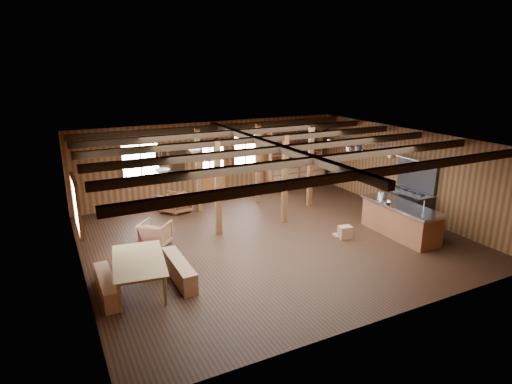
# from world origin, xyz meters

# --- Properties ---
(room) EXTENTS (10.04, 9.04, 2.84)m
(room) POSITION_xyz_m (0.00, 0.00, 1.40)
(room) COLOR black
(room) RESTS_ON ground
(ceiling_joists) EXTENTS (9.80, 8.82, 0.18)m
(ceiling_joists) POSITION_xyz_m (0.00, 0.18, 2.68)
(ceiling_joists) COLOR black
(ceiling_joists) RESTS_ON ceiling
(timber_posts) EXTENTS (3.95, 2.35, 2.80)m
(timber_posts) POSITION_xyz_m (0.52, 2.08, 1.40)
(timber_posts) COLOR #482614
(timber_posts) RESTS_ON floor
(back_door) EXTENTS (1.02, 0.08, 2.15)m
(back_door) POSITION_xyz_m (0.00, 4.45, 0.88)
(back_door) COLOR brown
(back_door) RESTS_ON floor
(window_back_left) EXTENTS (1.32, 0.06, 1.32)m
(window_back_left) POSITION_xyz_m (-2.60, 4.46, 1.60)
(window_back_left) COLOR white
(window_back_left) RESTS_ON wall_back
(window_back_right) EXTENTS (1.02, 0.06, 1.32)m
(window_back_right) POSITION_xyz_m (1.30, 4.46, 1.60)
(window_back_right) COLOR white
(window_back_right) RESTS_ON wall_back
(window_left) EXTENTS (0.14, 1.24, 1.32)m
(window_left) POSITION_xyz_m (-4.96, 0.50, 1.60)
(window_left) COLOR white
(window_left) RESTS_ON wall_back
(notice_boards) EXTENTS (1.08, 0.03, 0.90)m
(notice_boards) POSITION_xyz_m (-1.50, 4.46, 1.64)
(notice_boards) COLOR silver
(notice_boards) RESTS_ON wall_back
(back_counter) EXTENTS (2.55, 0.60, 2.45)m
(back_counter) POSITION_xyz_m (3.40, 4.20, 0.60)
(back_counter) COLOR brown
(back_counter) RESTS_ON floor
(pendant_lamps) EXTENTS (1.86, 2.36, 0.66)m
(pendant_lamps) POSITION_xyz_m (-2.25, 1.00, 2.25)
(pendant_lamps) COLOR #2D2D30
(pendant_lamps) RESTS_ON ceiling
(pot_rack) EXTENTS (0.40, 3.00, 0.45)m
(pot_rack) POSITION_xyz_m (3.18, 0.26, 2.29)
(pot_rack) COLOR #2D2D30
(pot_rack) RESTS_ON ceiling
(kitchen_island) EXTENTS (0.93, 2.52, 1.20)m
(kitchen_island) POSITION_xyz_m (3.44, -1.45, 0.48)
(kitchen_island) COLOR brown
(kitchen_island) RESTS_ON floor
(step_stool) EXTENTS (0.44, 0.34, 0.35)m
(step_stool) POSITION_xyz_m (1.89, -0.91, 0.18)
(step_stool) COLOR #8D6240
(step_stool) RESTS_ON floor
(commercial_range) EXTENTS (0.82, 1.60, 1.97)m
(commercial_range) POSITION_xyz_m (4.65, -0.55, 0.64)
(commercial_range) COLOR #2D2D30
(commercial_range) RESTS_ON floor
(dining_table) EXTENTS (1.36, 2.08, 0.68)m
(dining_table) POSITION_xyz_m (-3.90, -1.14, 0.34)
(dining_table) COLOR olive
(dining_table) RESTS_ON floor
(bench_wall) EXTENTS (0.31, 1.63, 0.45)m
(bench_wall) POSITION_xyz_m (-4.65, -1.14, 0.22)
(bench_wall) COLOR #8D6240
(bench_wall) RESTS_ON floor
(bench_aisle) EXTENTS (0.33, 1.74, 0.48)m
(bench_aisle) POSITION_xyz_m (-3.05, -1.14, 0.24)
(bench_aisle) COLOR #8D6240
(bench_aisle) RESTS_ON floor
(armchair_a) EXTENTS (0.99, 0.99, 0.65)m
(armchair_a) POSITION_xyz_m (-1.90, 3.55, 0.33)
(armchair_a) COLOR brown
(armchair_a) RESTS_ON floor
(armchair_b) EXTENTS (0.77, 0.79, 0.63)m
(armchair_b) POSITION_xyz_m (-1.65, 3.39, 0.32)
(armchair_b) COLOR brown
(armchair_b) RESTS_ON floor
(armchair_c) EXTENTS (1.05, 1.05, 0.69)m
(armchair_c) POSITION_xyz_m (-3.06, 1.01, 0.34)
(armchair_c) COLOR brown
(armchair_c) RESTS_ON floor
(counter_pot) EXTENTS (0.30, 0.30, 0.18)m
(counter_pot) POSITION_xyz_m (3.48, -0.61, 1.03)
(counter_pot) COLOR silver
(counter_pot) RESTS_ON kitchen_island
(bowl) EXTENTS (0.29, 0.29, 0.06)m
(bowl) POSITION_xyz_m (3.11, -1.17, 0.97)
(bowl) COLOR silver
(bowl) RESTS_ON kitchen_island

